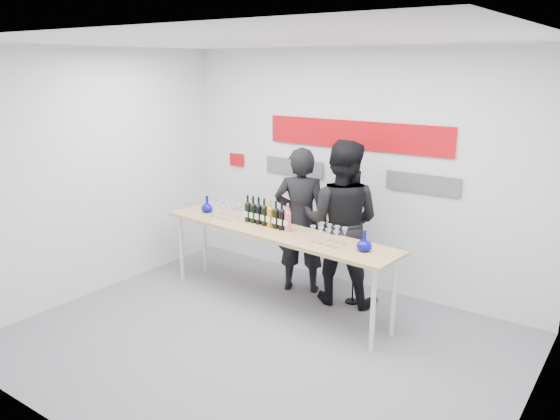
{
  "coord_description": "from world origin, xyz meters",
  "views": [
    {
      "loc": [
        3.13,
        -4.04,
        2.8
      ],
      "look_at": [
        -0.41,
        0.96,
        1.15
      ],
      "focal_mm": 35.0,
      "sensor_mm": 36.0,
      "label": 1
    }
  ],
  "objects_px": {
    "tasting_table": "(275,235)",
    "presenter_right": "(341,223)",
    "mic_stand": "(353,268)",
    "presenter_left": "(301,220)"
  },
  "relations": [
    {
      "from": "presenter_right",
      "to": "tasting_table",
      "type": "bearing_deg",
      "value": 29.64
    },
    {
      "from": "presenter_right",
      "to": "mic_stand",
      "type": "xyz_separation_m",
      "value": [
        0.17,
        0.03,
        -0.54
      ]
    },
    {
      "from": "mic_stand",
      "to": "tasting_table",
      "type": "bearing_deg",
      "value": -134.25
    },
    {
      "from": "tasting_table",
      "to": "mic_stand",
      "type": "xyz_separation_m",
      "value": [
        0.73,
        0.58,
        -0.42
      ]
    },
    {
      "from": "tasting_table",
      "to": "presenter_right",
      "type": "relative_size",
      "value": 1.61
    },
    {
      "from": "presenter_left",
      "to": "presenter_right",
      "type": "distance_m",
      "value": 0.57
    },
    {
      "from": "presenter_right",
      "to": "mic_stand",
      "type": "bearing_deg",
      "value": 175.1
    },
    {
      "from": "presenter_left",
      "to": "mic_stand",
      "type": "relative_size",
      "value": 1.25
    },
    {
      "from": "tasting_table",
      "to": "presenter_left",
      "type": "height_order",
      "value": "presenter_left"
    },
    {
      "from": "tasting_table",
      "to": "mic_stand",
      "type": "height_order",
      "value": "mic_stand"
    }
  ]
}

